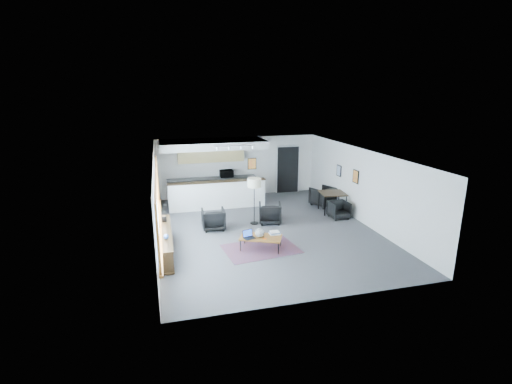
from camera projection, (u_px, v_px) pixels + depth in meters
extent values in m
cube|color=#4C4C4E|center=(266.00, 230.00, 12.50)|extent=(7.00, 9.00, 0.01)
cube|color=white|center=(266.00, 153.00, 11.81)|extent=(7.00, 9.00, 0.01)
cube|color=silver|center=(238.00, 166.00, 16.36)|extent=(7.00, 0.01, 2.60)
cube|color=silver|center=(324.00, 246.00, 7.95)|extent=(7.00, 0.01, 2.60)
cube|color=silver|center=(156.00, 200.00, 11.30)|extent=(0.01, 9.00, 2.60)
cube|color=silver|center=(362.00, 186.00, 13.01)|extent=(0.01, 9.00, 2.60)
cube|color=#8CBFFF|center=(157.00, 202.00, 10.42)|extent=(0.02, 5.80, 1.55)
cube|color=brown|center=(160.00, 229.00, 10.64)|extent=(0.10, 5.95, 0.06)
cube|color=brown|center=(155.00, 174.00, 10.21)|extent=(0.06, 5.95, 0.06)
cube|color=brown|center=(158.00, 241.00, 7.72)|extent=(0.06, 0.06, 1.60)
cube|color=brown|center=(157.00, 202.00, 10.42)|extent=(0.06, 0.06, 1.60)
cube|color=brown|center=(157.00, 179.00, 13.13)|extent=(0.06, 0.06, 1.60)
cube|color=#302111|center=(165.00, 232.00, 10.60)|extent=(0.35, 3.00, 0.05)
cube|color=#302111|center=(166.00, 250.00, 10.75)|extent=(0.35, 3.00, 0.05)
cube|color=#302111|center=(167.00, 263.00, 9.32)|extent=(0.33, 0.04, 0.55)
cube|color=#302111|center=(166.00, 241.00, 10.67)|extent=(0.33, 0.04, 0.55)
cube|color=#302111|center=(165.00, 225.00, 12.03)|extent=(0.33, 0.04, 0.55)
cube|color=#3359A5|center=(167.00, 266.00, 9.50)|extent=(0.18, 0.04, 0.20)
cube|color=silver|center=(167.00, 263.00, 9.66)|extent=(0.18, 0.04, 0.22)
cube|color=maroon|center=(167.00, 260.00, 9.81)|extent=(0.18, 0.04, 0.24)
cube|color=#302111|center=(167.00, 258.00, 9.98)|extent=(0.18, 0.04, 0.20)
cube|color=#3359A5|center=(167.00, 255.00, 10.13)|extent=(0.18, 0.04, 0.22)
cube|color=silver|center=(166.00, 252.00, 10.29)|extent=(0.18, 0.04, 0.24)
cube|color=maroon|center=(166.00, 250.00, 10.45)|extent=(0.18, 0.04, 0.20)
cube|color=#302111|center=(166.00, 248.00, 10.61)|extent=(0.18, 0.04, 0.22)
cube|color=#3359A5|center=(166.00, 245.00, 10.76)|extent=(0.18, 0.03, 0.24)
cube|color=silver|center=(166.00, 243.00, 10.93)|extent=(0.18, 0.03, 0.20)
cube|color=maroon|center=(166.00, 241.00, 11.08)|extent=(0.18, 0.03, 0.22)
cube|color=#302111|center=(166.00, 238.00, 11.24)|extent=(0.18, 0.04, 0.24)
cube|color=black|center=(164.00, 219.00, 11.31)|extent=(0.14, 0.02, 0.18)
sphere|color=#264C99|center=(166.00, 237.00, 10.02)|extent=(0.14, 0.14, 0.14)
cube|color=white|center=(218.00, 195.00, 14.58)|extent=(3.80, 0.25, 1.10)
cube|color=#302111|center=(217.00, 182.00, 14.43)|extent=(3.85, 0.32, 0.04)
cube|color=white|center=(213.00, 189.00, 15.96)|extent=(3.80, 0.60, 0.90)
cube|color=#2D2D2D|center=(212.00, 178.00, 15.84)|extent=(3.82, 0.62, 0.04)
cube|color=tan|center=(211.00, 154.00, 15.71)|extent=(2.80, 0.35, 0.70)
cube|color=white|center=(213.00, 144.00, 14.92)|extent=(4.20, 1.80, 0.30)
cube|color=black|center=(252.00, 164.00, 14.62)|extent=(0.35, 0.03, 0.45)
cube|color=orange|center=(252.00, 164.00, 14.60)|extent=(0.30, 0.01, 0.40)
cube|color=black|center=(288.00, 170.00, 16.91)|extent=(1.00, 0.12, 2.10)
cube|color=white|center=(277.00, 170.00, 16.79)|extent=(0.06, 0.10, 2.10)
cube|color=white|center=(298.00, 169.00, 17.04)|extent=(0.06, 0.10, 2.10)
cube|color=white|center=(288.00, 146.00, 16.64)|extent=(1.10, 0.10, 0.06)
cube|color=silver|center=(234.00, 146.00, 13.73)|extent=(1.60, 0.04, 0.04)
cylinder|color=silver|center=(217.00, 149.00, 13.59)|extent=(0.07, 0.07, 0.09)
cylinder|color=silver|center=(229.00, 148.00, 13.70)|extent=(0.07, 0.07, 0.09)
cylinder|color=silver|center=(241.00, 148.00, 13.81)|extent=(0.07, 0.07, 0.09)
cylinder|color=silver|center=(253.00, 147.00, 13.92)|extent=(0.07, 0.07, 0.09)
cube|color=black|center=(356.00, 177.00, 13.31)|extent=(0.03, 0.38, 0.48)
cube|color=orange|center=(355.00, 177.00, 13.31)|extent=(0.00, 0.32, 0.42)
cube|color=black|center=(339.00, 171.00, 14.54)|extent=(0.03, 0.34, 0.44)
cube|color=#859FC5|center=(339.00, 171.00, 14.53)|extent=(0.00, 0.28, 0.38)
cube|color=#502D3E|center=(261.00, 249.00, 10.97)|extent=(2.29, 1.70, 0.01)
cube|color=brown|center=(261.00, 237.00, 10.87)|extent=(1.36, 1.09, 0.05)
cube|color=black|center=(241.00, 246.00, 10.76)|extent=(0.04, 0.04, 0.35)
cube|color=black|center=(244.00, 239.00, 11.28)|extent=(0.04, 0.04, 0.35)
cube|color=black|center=(278.00, 249.00, 10.56)|extent=(0.04, 0.04, 0.35)
cube|color=black|center=(281.00, 241.00, 11.09)|extent=(0.04, 0.04, 0.35)
cube|color=black|center=(259.00, 242.00, 10.62)|extent=(1.05, 0.51, 0.03)
cube|color=black|center=(262.00, 235.00, 11.14)|extent=(1.05, 0.51, 0.03)
cube|color=black|center=(249.00, 238.00, 10.74)|extent=(0.36, 0.31, 0.02)
cube|color=black|center=(247.00, 233.00, 10.80)|extent=(0.31, 0.15, 0.21)
cube|color=blue|center=(248.00, 233.00, 10.80)|extent=(0.28, 0.12, 0.18)
sphere|color=gray|center=(260.00, 233.00, 10.79)|extent=(0.27, 0.27, 0.27)
cube|color=silver|center=(275.00, 234.00, 11.05)|extent=(0.32, 0.26, 0.04)
cube|color=#3359A5|center=(275.00, 232.00, 11.04)|extent=(0.29, 0.23, 0.03)
cube|color=silver|center=(275.00, 232.00, 11.01)|extent=(0.26, 0.21, 0.03)
cube|color=#E5590C|center=(265.00, 239.00, 10.71)|extent=(0.12, 0.12, 0.01)
imported|color=black|center=(213.00, 218.00, 12.46)|extent=(0.77, 0.72, 0.77)
imported|color=black|center=(270.00, 212.00, 13.08)|extent=(0.91, 0.88, 0.78)
cylinder|color=black|center=(254.00, 223.00, 13.08)|extent=(0.37, 0.37, 0.03)
cylinder|color=black|center=(254.00, 204.00, 12.89)|extent=(0.03, 0.03, 1.38)
cylinder|color=beige|center=(254.00, 183.00, 12.69)|extent=(0.61, 0.61, 0.31)
cube|color=#302111|center=(333.00, 193.00, 14.15)|extent=(1.03, 1.03, 0.04)
cylinder|color=black|center=(325.00, 206.00, 13.81)|extent=(0.05, 0.05, 0.73)
cylinder|color=black|center=(319.00, 200.00, 14.59)|extent=(0.05, 0.05, 0.73)
cylinder|color=black|center=(346.00, 205.00, 13.91)|extent=(0.05, 0.05, 0.73)
cylinder|color=black|center=(339.00, 199.00, 14.69)|extent=(0.05, 0.05, 0.73)
imported|color=black|center=(339.00, 210.00, 13.56)|extent=(0.60, 0.56, 0.59)
imported|color=black|center=(323.00, 197.00, 15.04)|extent=(0.91, 0.89, 0.73)
imported|color=black|center=(226.00, 173.00, 15.94)|extent=(0.57, 0.34, 0.37)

